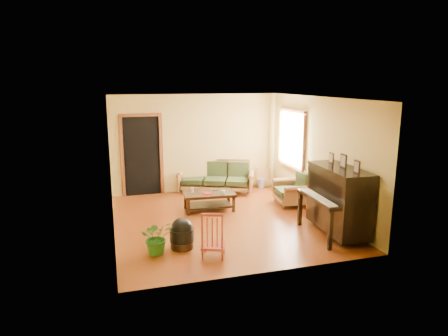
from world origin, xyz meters
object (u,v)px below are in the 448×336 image
object	(u,v)px
piano	(338,201)
ceramic_crock	(261,183)
coffee_table	(209,201)
red_chair	(213,234)
armchair	(291,188)
sofa	(216,177)
footstool	(182,237)
potted_plant	(157,237)

from	to	relation	value
piano	ceramic_crock	xyz separation A→B (m)	(-0.14, 3.68, -0.54)
coffee_table	red_chair	world-z (taller)	red_chair
armchair	sofa	bearing A→B (deg)	136.52
footstool	potted_plant	bearing A→B (deg)	-165.41
sofa	potted_plant	size ratio (longest dim) A/B	3.23
coffee_table	piano	distance (m)	2.98
coffee_table	red_chair	size ratio (longest dim) A/B	1.41
sofa	coffee_table	world-z (taller)	sofa
piano	red_chair	distance (m)	2.60
ceramic_crock	piano	bearing A→B (deg)	-87.82
coffee_table	sofa	bearing A→B (deg)	69.19
footstool	red_chair	world-z (taller)	red_chair
footstool	armchair	bearing A→B (deg)	30.99
piano	potted_plant	distance (m)	3.49
piano	red_chair	bearing A→B (deg)	-170.06
sofa	red_chair	xyz separation A→B (m)	(-1.10, -3.91, -0.01)
footstool	ceramic_crock	size ratio (longest dim) A/B	1.79
ceramic_crock	potted_plant	bearing A→B (deg)	-132.80
coffee_table	armchair	size ratio (longest dim) A/B	1.37
sofa	potted_plant	distance (m)	4.05
piano	potted_plant	bearing A→B (deg)	-178.40
red_chair	ceramic_crock	size ratio (longest dim) A/B	3.39
footstool	potted_plant	world-z (taller)	potted_plant
sofa	ceramic_crock	bearing A→B (deg)	26.51
footstool	ceramic_crock	distance (m)	4.52
coffee_table	ceramic_crock	distance (m)	2.44
armchair	ceramic_crock	distance (m)	1.72
piano	armchair	bearing A→B (deg)	93.77
potted_plant	coffee_table	bearing A→B (deg)	54.92
sofa	piano	world-z (taller)	piano
armchair	piano	size ratio (longest dim) A/B	0.56
piano	potted_plant	world-z (taller)	piano
armchair	piano	bearing A→B (deg)	-84.60
armchair	ceramic_crock	size ratio (longest dim) A/B	3.50
coffee_table	ceramic_crock	bearing A→B (deg)	39.25
coffee_table	potted_plant	distance (m)	2.51
sofa	armchair	world-z (taller)	armchair
sofa	ceramic_crock	distance (m)	1.37
sofa	red_chair	distance (m)	4.06
armchair	potted_plant	bearing A→B (deg)	-146.40
red_chair	potted_plant	world-z (taller)	red_chair
red_chair	ceramic_crock	world-z (taller)	red_chair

